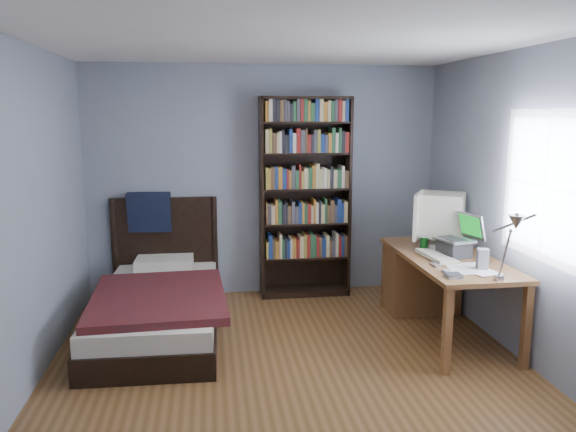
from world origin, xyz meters
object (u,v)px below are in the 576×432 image
at_px(desk, 427,275).
at_px(speaker, 483,259).
at_px(crt_monitor, 438,216).
at_px(keyboard, 437,256).
at_px(soda_can, 424,244).
at_px(bed, 159,302).
at_px(laptop, 456,244).
at_px(bookshelf, 305,198).
at_px(desk_lamp, 514,229).

bearing_deg(desk, speaker, -84.28).
height_order(crt_monitor, keyboard, crt_monitor).
bearing_deg(soda_can, bed, 173.30).
bearing_deg(desk, laptop, -83.07).
height_order(keyboard, bookshelf, bookshelf).
xyz_separation_m(speaker, bed, (-2.68, 0.95, -0.56)).
height_order(desk, desk_lamp, desk_lamp).
distance_m(keyboard, speaker, 0.46).
distance_m(desk_lamp, bookshelf, 2.63).
xyz_separation_m(laptop, desk_lamp, (-0.10, -1.09, 0.37)).
distance_m(desk, bookshelf, 1.53).
distance_m(desk, laptop, 0.64).
xyz_separation_m(laptop, bed, (-2.65, 0.52, -0.59)).
bearing_deg(desk, desk_lamp, -91.40).
relative_size(speaker, bookshelf, 0.08).
relative_size(keyboard, bookshelf, 0.22).
bearing_deg(laptop, crt_monitor, 89.44).
relative_size(desk, keyboard, 3.40).
height_order(speaker, bookshelf, bookshelf).
distance_m(desk, crt_monitor, 0.61).
relative_size(crt_monitor, bed, 0.29).
relative_size(desk, bed, 0.76).
xyz_separation_m(crt_monitor, laptop, (-0.00, -0.43, -0.18)).
distance_m(keyboard, bed, 2.56).
relative_size(desk_lamp, soda_can, 4.50).
xyz_separation_m(soda_can, bed, (-2.44, 0.29, -0.54)).
relative_size(laptop, desk_lamp, 0.65).
bearing_deg(desk_lamp, speaker, 78.80).
relative_size(soda_can, bookshelf, 0.06).
distance_m(desk, speaker, 1.00).
height_order(desk_lamp, bookshelf, bookshelf).
relative_size(speaker, soda_can, 1.31).
distance_m(desk_lamp, bed, 3.16).
xyz_separation_m(soda_can, bookshelf, (-0.93, 1.10, 0.29)).
relative_size(laptop, soda_can, 2.94).
bearing_deg(speaker, soda_can, 128.94).
bearing_deg(soda_can, desk, 58.90).
height_order(desk, crt_monitor, crt_monitor).
xyz_separation_m(desk_lamp, speaker, (0.13, 0.65, -0.39)).
height_order(laptop, desk_lamp, desk_lamp).
bearing_deg(laptop, keyboard, -168.45).
bearing_deg(keyboard, desk, 70.51).
height_order(crt_monitor, bookshelf, bookshelf).
bearing_deg(keyboard, bookshelf, 119.72).
xyz_separation_m(laptop, bookshelf, (-1.14, 1.33, 0.24)).
bearing_deg(desk, bookshelf, 141.73).
xyz_separation_m(crt_monitor, soda_can, (-0.21, -0.20, -0.23)).
distance_m(soda_can, bookshelf, 1.47).
bearing_deg(soda_can, laptop, -48.13).
bearing_deg(keyboard, speaker, -65.29).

